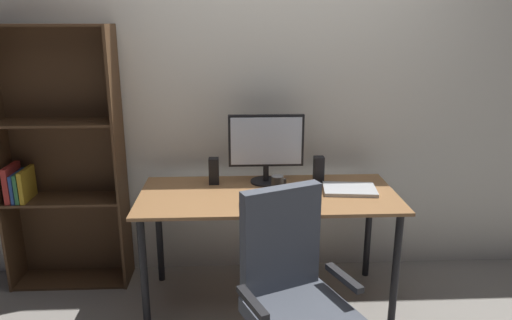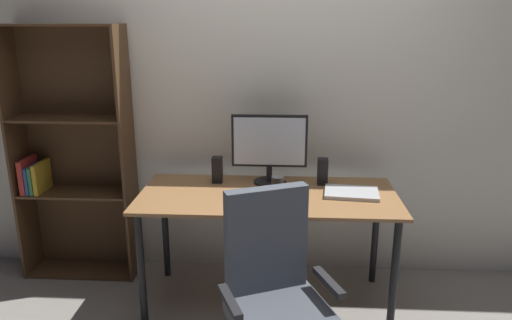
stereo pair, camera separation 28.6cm
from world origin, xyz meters
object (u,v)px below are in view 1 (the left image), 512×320
(office_chair, at_px, (293,306))
(speaker_right, at_px, (319,169))
(mouse, at_px, (300,203))
(laptop, at_px, (350,189))
(speaker_left, at_px, (214,171))
(coffee_mug, at_px, (278,184))
(bookshelf, at_px, (59,162))
(monitor, at_px, (267,145))
(desk, at_px, (268,206))
(keyboard, at_px, (266,204))

(office_chair, bearing_deg, speaker_right, 51.40)
(mouse, height_order, laptop, mouse)
(laptop, height_order, speaker_left, speaker_left)
(mouse, distance_m, coffee_mug, 0.25)
(coffee_mug, height_order, bookshelf, bookshelf)
(laptop, height_order, speaker_right, speaker_right)
(speaker_right, height_order, bookshelf, bookshelf)
(speaker_right, relative_size, office_chair, 0.17)
(monitor, distance_m, coffee_mug, 0.29)
(desk, distance_m, coffee_mug, 0.15)
(speaker_right, bearing_deg, coffee_mug, -146.36)
(keyboard, height_order, laptop, laptop)
(office_chair, xyz_separation_m, bookshelf, (-1.43, 1.13, 0.39))
(keyboard, distance_m, bookshelf, 1.45)
(coffee_mug, bearing_deg, speaker_left, 154.34)
(monitor, distance_m, speaker_right, 0.38)
(desk, bearing_deg, laptop, 2.15)
(monitor, distance_m, bookshelf, 1.38)
(monitor, height_order, laptop, monitor)
(laptop, relative_size, bookshelf, 0.18)
(mouse, height_order, speaker_left, speaker_left)
(keyboard, bearing_deg, monitor, 85.59)
(desk, height_order, coffee_mug, coffee_mug)
(speaker_left, relative_size, office_chair, 0.17)
(speaker_right, bearing_deg, laptop, -48.11)
(laptop, bearing_deg, mouse, -139.40)
(laptop, height_order, office_chair, office_chair)
(desk, distance_m, speaker_right, 0.43)
(office_chair, bearing_deg, speaker_left, 89.47)
(coffee_mug, distance_m, laptop, 0.45)
(keyboard, distance_m, laptop, 0.57)
(office_chair, bearing_deg, bookshelf, 118.77)
(mouse, relative_size, bookshelf, 0.06)
(desk, relative_size, speaker_right, 9.22)
(speaker_left, distance_m, bookshelf, 1.04)
(coffee_mug, xyz_separation_m, laptop, (0.45, 0.01, -0.04))
(speaker_left, height_order, speaker_right, same)
(coffee_mug, relative_size, office_chair, 0.11)
(keyboard, xyz_separation_m, speaker_right, (0.37, 0.40, 0.08))
(speaker_left, distance_m, speaker_right, 0.68)
(keyboard, xyz_separation_m, mouse, (0.19, -0.02, 0.01))
(mouse, bearing_deg, coffee_mug, 120.60)
(desk, height_order, speaker_left, speaker_left)
(bookshelf, bearing_deg, monitor, -6.01)
(monitor, bearing_deg, speaker_left, -178.66)
(desk, relative_size, office_chair, 1.55)
(coffee_mug, xyz_separation_m, speaker_right, (0.28, 0.19, 0.03))
(mouse, height_order, speaker_right, speaker_right)
(bookshelf, bearing_deg, speaker_left, -8.40)
(monitor, relative_size, laptop, 1.50)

